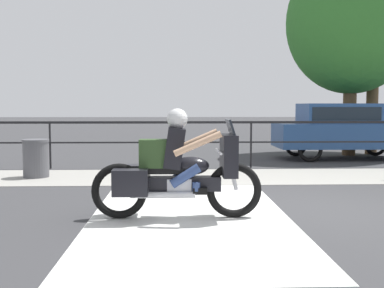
{
  "coord_description": "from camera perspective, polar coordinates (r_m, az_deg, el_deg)",
  "views": [
    {
      "loc": [
        -1.95,
        -7.26,
        1.59
      ],
      "look_at": [
        -1.69,
        -0.04,
        1.01
      ],
      "focal_mm": 45.0,
      "sensor_mm": 36.0,
      "label": 1
    }
  ],
  "objects": [
    {
      "name": "tree_behind_car",
      "position": [
        17.14,
        20.89,
        15.46
      ],
      "size": [
        4.33,
        4.33,
        7.31
      ],
      "color": "brown",
      "rests_on": "ground"
    },
    {
      "name": "fence_railing",
      "position": [
        12.38,
        7.02,
        1.53
      ],
      "size": [
        36.0,
        0.05,
        1.2
      ],
      "color": "black",
      "rests_on": "ground"
    },
    {
      "name": "tree_behind_sign",
      "position": [
        16.44,
        18.41,
        13.49
      ],
      "size": [
        4.1,
        4.1,
        6.48
      ],
      "color": "brown",
      "rests_on": "ground"
    },
    {
      "name": "crosswalk_band",
      "position": [
        7.24,
        -0.33,
        -8.1
      ],
      "size": [
        2.82,
        6.0,
        0.01
      ],
      "primitive_type": "cube",
      "color": "silver",
      "rests_on": "ground"
    },
    {
      "name": "trash_bin",
      "position": [
        11.19,
        -18.01,
        -1.63
      ],
      "size": [
        0.58,
        0.58,
        0.85
      ],
      "color": "#515156",
      "rests_on": "ground"
    },
    {
      "name": "motorcycle",
      "position": [
        6.78,
        -1.88,
        -3.07
      ],
      "size": [
        2.41,
        0.76,
        1.55
      ],
      "rotation": [
        0.0,
        0.0,
        -0.03
      ],
      "color": "black",
      "rests_on": "ground"
    },
    {
      "name": "sidewalk_band",
      "position": [
        10.95,
        8.25,
        -3.81
      ],
      "size": [
        44.0,
        2.4,
        0.01
      ],
      "primitive_type": "cube",
      "color": "#99968E",
      "rests_on": "ground"
    },
    {
      "name": "parked_car",
      "position": [
        15.03,
        17.41,
        1.88
      ],
      "size": [
        4.13,
        1.75,
        1.65
      ],
      "rotation": [
        0.0,
        0.0,
        -0.0
      ],
      "color": "#284C84",
      "rests_on": "ground"
    },
    {
      "name": "ground_plane",
      "position": [
        7.68,
        12.82,
        -7.5
      ],
      "size": [
        120.0,
        120.0,
        0.0
      ],
      "primitive_type": "plane",
      "color": "#38383A"
    }
  ]
}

